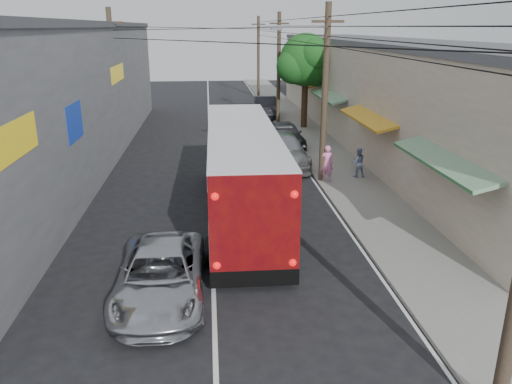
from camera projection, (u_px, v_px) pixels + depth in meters
The scene contains 13 objects.
ground at pixel (216, 367), 10.79m from camera, with size 120.00×120.00×0.00m, color black.
sidewalk at pixel (317, 147), 30.25m from camera, with size 3.00×80.00×0.12m, color slate.
building_right at pixel (382, 90), 31.56m from camera, with size 7.09×40.00×6.25m.
building_left at pixel (44, 94), 25.87m from camera, with size 7.20×36.00×7.25m.
utility_poles at pixel (261, 78), 28.97m from camera, with size 11.80×45.28×8.00m.
street_tree at pixel (307, 62), 34.51m from camera, with size 4.40×4.00×6.60m.
coach_bus at pixel (242, 171), 18.93m from camera, with size 2.85×11.97×3.44m.
jeepney at pixel (160, 275), 13.29m from camera, with size 2.31×5.00×1.39m, color #B6B7BD.
parked_suv at pixel (282, 150), 26.19m from camera, with size 2.31×5.68×1.65m, color gray.
parked_car_mid at pixel (285, 134), 30.41m from camera, with size 1.79×4.46×1.52m, color #292A2F.
parked_car_far at pixel (265, 107), 40.34m from camera, with size 1.70×4.89×1.61m, color black.
pedestrian_near at pixel (327, 163), 23.14m from camera, with size 0.62×0.41×1.69m, color pink.
pedestrian_far at pixel (358, 162), 23.78m from camera, with size 0.69×0.54×1.42m, color #8B9BCA.
Camera 1 is at (0.02, -9.09, 7.00)m, focal length 35.00 mm.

